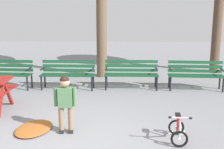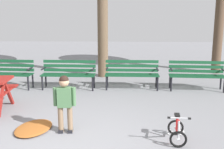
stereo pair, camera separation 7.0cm
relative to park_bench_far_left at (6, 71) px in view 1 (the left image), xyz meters
name	(u,v)px [view 1 (the left image)]	position (x,y,z in m)	size (l,w,h in m)	color
ground	(65,146)	(2.50, -3.84, -0.51)	(36.00, 36.00, 0.00)	gray
park_bench_far_left	(6,71)	(0.00, 0.00, 0.00)	(1.63, 0.56, 0.85)	#144728
park_bench_left	(68,72)	(1.90, -0.03, 0.00)	(1.61, 0.50, 0.85)	#144728
park_bench_right	(131,72)	(3.79, 0.04, 0.00)	(1.61, 0.48, 0.85)	#144728
park_bench_far_right	(196,73)	(5.70, -0.03, 0.00)	(1.62, 0.55, 0.85)	#144728
child_standing	(65,99)	(2.43, -3.25, 0.15)	(0.43, 0.19, 1.12)	#7F664C
kids_bicycle	(178,130)	(4.49, -3.56, -0.31)	(0.40, 0.59, 0.54)	black
leaf_pile	(34,128)	(1.77, -3.16, -0.48)	(0.94, 0.66, 0.07)	#9E5623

